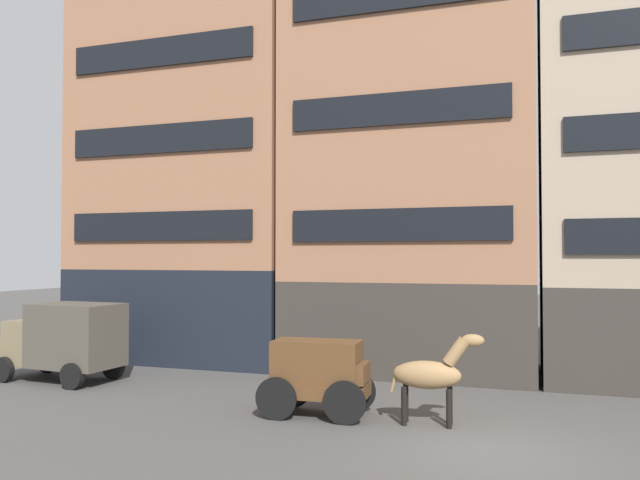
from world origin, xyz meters
TOP-DOWN VIEW (x-y plane):
  - ground_plane at (0.00, 0.00)m, footprint 120.00×120.00m
  - building_far_left at (-12.53, 9.25)m, footprint 9.72×5.71m
  - building_center_left at (-3.34, 9.25)m, footprint 9.34×5.71m
  - cargo_wagon at (-4.48, 1.71)m, footprint 2.99×1.67m
  - draft_horse at (-1.53, 1.71)m, footprint 2.35×0.70m
  - delivery_truck_far at (-14.20, 3.41)m, footprint 4.46×2.39m

SIDE VIEW (x-z plane):
  - ground_plane at x=0.00m, z-range 0.00..0.00m
  - cargo_wagon at x=-4.48m, z-range 0.16..2.14m
  - draft_horse at x=-1.53m, z-range 0.12..2.42m
  - delivery_truck_far at x=-14.20m, z-range 0.11..2.73m
  - building_center_left at x=-3.34m, z-range 0.04..15.60m
  - building_far_left at x=-12.53m, z-range 0.05..17.62m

